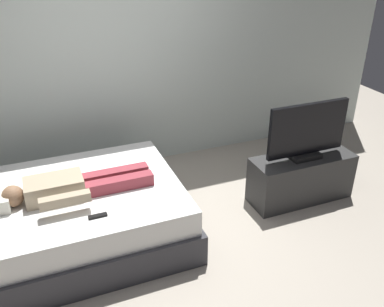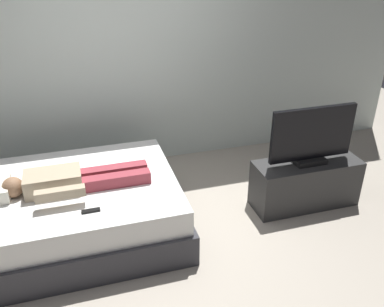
{
  "view_description": "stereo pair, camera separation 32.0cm",
  "coord_description": "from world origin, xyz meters",
  "px_view_note": "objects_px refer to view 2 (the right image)",
  "views": [
    {
      "loc": [
        -0.89,
        -2.81,
        2.52
      ],
      "look_at": [
        0.42,
        0.45,
        0.69
      ],
      "focal_mm": 38.89,
      "sensor_mm": 36.0,
      "label": 1
    },
    {
      "loc": [
        -0.59,
        -2.92,
        2.52
      ],
      "look_at": [
        0.42,
        0.45,
        0.69
      ],
      "focal_mm": 38.89,
      "sensor_mm": 36.0,
      "label": 2
    }
  ],
  "objects_px": {
    "remote": "(91,211)",
    "tv": "(312,137)",
    "person": "(69,181)",
    "tv_stand": "(305,183)",
    "bed": "(71,211)"
  },
  "relations": [
    {
      "from": "person",
      "to": "remote",
      "type": "bearing_deg",
      "value": -69.53
    },
    {
      "from": "person",
      "to": "tv_stand",
      "type": "height_order",
      "value": "person"
    },
    {
      "from": "bed",
      "to": "remote",
      "type": "height_order",
      "value": "remote"
    },
    {
      "from": "tv_stand",
      "to": "tv",
      "type": "height_order",
      "value": "tv"
    },
    {
      "from": "bed",
      "to": "tv_stand",
      "type": "distance_m",
      "value": 2.36
    },
    {
      "from": "remote",
      "to": "tv",
      "type": "height_order",
      "value": "tv"
    },
    {
      "from": "bed",
      "to": "remote",
      "type": "distance_m",
      "value": 0.58
    },
    {
      "from": "remote",
      "to": "tv_stand",
      "type": "height_order",
      "value": "remote"
    },
    {
      "from": "person",
      "to": "remote",
      "type": "height_order",
      "value": "person"
    },
    {
      "from": "remote",
      "to": "tv",
      "type": "xyz_separation_m",
      "value": [
        2.18,
        0.3,
        0.24
      ]
    },
    {
      "from": "bed",
      "to": "tv_stand",
      "type": "height_order",
      "value": "bed"
    },
    {
      "from": "remote",
      "to": "tv_stand",
      "type": "xyz_separation_m",
      "value": [
        2.18,
        0.3,
        -0.3
      ]
    },
    {
      "from": "tv_stand",
      "to": "tv",
      "type": "distance_m",
      "value": 0.53
    },
    {
      "from": "person",
      "to": "tv",
      "type": "xyz_separation_m",
      "value": [
        2.33,
        -0.11,
        0.16
      ]
    },
    {
      "from": "remote",
      "to": "tv_stand",
      "type": "bearing_deg",
      "value": 7.81
    }
  ]
}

